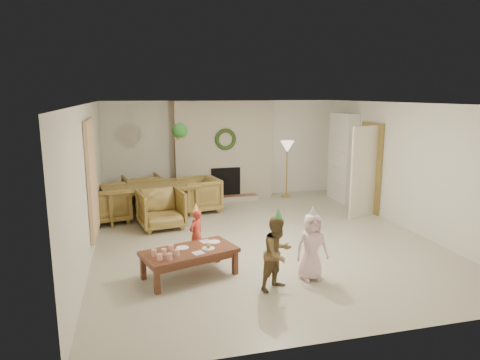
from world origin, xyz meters
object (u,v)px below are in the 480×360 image
object	(u,v)px
dining_chair_far	(142,191)
child_pink	(312,247)
dining_chair_right	(199,195)
dining_chair_left	(109,204)
coffee_table_top	(189,252)
child_plaid	(278,253)
child_red	(196,234)
dining_table	(151,201)
dining_chair_near	(161,209)

from	to	relation	value
dining_chair_far	child_pink	world-z (taller)	child_pink
dining_chair_far	dining_chair_right	world-z (taller)	same
dining_chair_far	dining_chair_left	world-z (taller)	same
dining_chair_right	child_pink	size ratio (longest dim) A/B	0.88
coffee_table_top	child_plaid	distance (m)	1.33
dining_chair_left	child_pink	distance (m)	4.76
dining_chair_left	child_pink	world-z (taller)	child_pink
child_red	child_pink	size ratio (longest dim) A/B	0.85
child_plaid	dining_chair_right	bearing A→B (deg)	67.44
dining_chair_far	coffee_table_top	xyz separation A→B (m)	(0.56, -4.23, -0.01)
dining_chair_right	child_red	world-z (taller)	child_red
dining_chair_right	child_red	distance (m)	2.92
dining_chair_left	child_pink	bearing A→B (deg)	-151.51
dining_table	dining_chair_far	distance (m)	0.89
coffee_table_top	child_plaid	xyz separation A→B (m)	(1.13, -0.69, 0.13)
dining_chair_right	child_plaid	bearing A→B (deg)	-4.66
dining_chair_near	child_pink	bearing A→B (deg)	-67.26
coffee_table_top	child_pink	world-z (taller)	child_pink
dining_chair_near	child_plaid	bearing A→B (deg)	-77.19
dining_chair_left	child_red	bearing A→B (deg)	-160.07
child_red	child_pink	distance (m)	1.92
dining_chair_right	coffee_table_top	world-z (taller)	dining_chair_right
dining_chair_far	dining_chair_left	xyz separation A→B (m)	(-0.71, -1.04, 0.00)
dining_table	coffee_table_top	size ratio (longest dim) A/B	1.49
child_red	dining_chair_right	bearing A→B (deg)	-141.81
child_red	child_plaid	bearing A→B (deg)	81.99
dining_chair_left	child_red	size ratio (longest dim) A/B	1.03
dining_table	dining_chair_right	size ratio (longest dim) A/B	2.34
child_plaid	dining_chair_left	bearing A→B (deg)	93.36
dining_chair_left	dining_chair_right	xyz separation A→B (m)	(1.97, 0.36, 0.00)
coffee_table_top	child_plaid	world-z (taller)	child_plaid
coffee_table_top	dining_chair_left	bearing A→B (deg)	93.97
dining_table	child_pink	size ratio (longest dim) A/B	2.05
child_plaid	coffee_table_top	bearing A→B (deg)	120.02
dining_chair_near	dining_chair_left	distance (m)	1.26
dining_chair_near	coffee_table_top	distance (m)	2.49
dining_chair_right	child_plaid	distance (m)	4.27
dining_chair_far	child_plaid	distance (m)	5.21
dining_chair_far	dining_chair_left	bearing A→B (deg)	45.00
child_plaid	child_pink	bearing A→B (deg)	-10.55
child_red	child_plaid	size ratio (longest dim) A/B	0.81
dining_chair_right	child_red	bearing A→B (deg)	-20.19
dining_table	dining_chair_near	world-z (taller)	dining_chair_near
dining_chair_left	dining_chair_near	bearing A→B (deg)	-135.00
dining_chair_near	dining_table	bearing A→B (deg)	90.00
dining_chair_near	child_plaid	world-z (taller)	child_plaid
dining_chair_far	child_plaid	xyz separation A→B (m)	(1.69, -4.92, 0.13)
dining_table	dining_chair_near	xyz separation A→B (m)	(0.16, -0.88, 0.04)
dining_chair_left	coffee_table_top	xyz separation A→B (m)	(1.28, -3.19, -0.01)
dining_chair_near	dining_chair_right	bearing A→B (deg)	38.66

